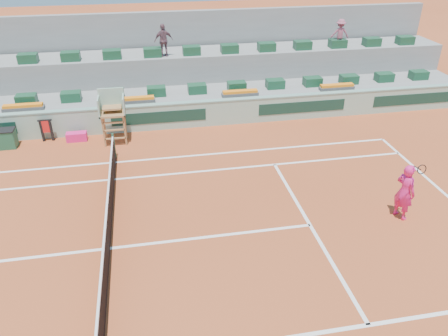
{
  "coord_description": "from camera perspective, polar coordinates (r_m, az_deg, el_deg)",
  "views": [
    {
      "loc": [
        1.55,
        -10.75,
        8.7
      ],
      "look_at": [
        4.0,
        2.5,
        1.0
      ],
      "focal_mm": 35.0,
      "sensor_mm": 36.0,
      "label": 1
    }
  ],
  "objects": [
    {
      "name": "seat_row_lower",
      "position": [
        21.86,
        -14.13,
        9.39
      ],
      "size": [
        32.9,
        0.6,
        0.44
      ],
      "color": "#17452A",
      "rests_on": "seating_tier_lower"
    },
    {
      "name": "stadium_back_wall",
      "position": [
        25.54,
        -14.05,
        14.15
      ],
      "size": [
        36.0,
        0.4,
        4.4
      ],
      "primitive_type": "cube",
      "color": "gray",
      "rests_on": "ground"
    },
    {
      "name": "ground",
      "position": [
        13.92,
        -14.71,
        -10.14
      ],
      "size": [
        90.0,
        90.0,
        0.0
      ],
      "primitive_type": "plane",
      "color": "#9E401E",
      "rests_on": "ground"
    },
    {
      "name": "spectator_right",
      "position": [
        25.37,
        14.9,
        16.63
      ],
      "size": [
        1.05,
        0.71,
        1.5
      ],
      "primitive_type": "imported",
      "rotation": [
        0.0,
        0.0,
        2.97
      ],
      "color": "#984C60",
      "rests_on": "seating_tier_upper"
    },
    {
      "name": "advertising_hoarding",
      "position": [
        20.92,
        -13.92,
        6.17
      ],
      "size": [
        36.0,
        0.34,
        1.26
      ],
      "color": "#92B7A1",
      "rests_on": "ground"
    },
    {
      "name": "court_lines",
      "position": [
        13.91,
        -14.71,
        -10.12
      ],
      "size": [
        23.89,
        11.09,
        0.01
      ],
      "color": "white",
      "rests_on": "ground"
    },
    {
      "name": "towel_rack",
      "position": [
        21.02,
        -22.21,
        4.8
      ],
      "size": [
        0.6,
        0.1,
        1.03
      ],
      "color": "black",
      "rests_on": "ground"
    },
    {
      "name": "seat_row_upper",
      "position": [
        23.26,
        -14.41,
        14.21
      ],
      "size": [
        32.9,
        0.6,
        0.44
      ],
      "color": "#17452A",
      "rests_on": "seating_tier_upper"
    },
    {
      "name": "drink_cooler_a",
      "position": [
        21.19,
        -26.47,
        3.48
      ],
      "size": [
        0.75,
        0.65,
        0.84
      ],
      "color": "#1A4F36",
      "rests_on": "ground"
    },
    {
      "name": "seating_tier_lower",
      "position": [
        22.98,
        -13.81,
        8.24
      ],
      "size": [
        36.0,
        4.0,
        1.2
      ],
      "primitive_type": "cube",
      "color": "gray",
      "rests_on": "ground"
    },
    {
      "name": "seating_tier_upper",
      "position": [
        24.26,
        -13.9,
        11.13
      ],
      "size": [
        36.0,
        2.4,
        2.6
      ],
      "primitive_type": "cube",
      "color": "gray",
      "rests_on": "ground"
    },
    {
      "name": "tennis_net",
      "position": [
        13.59,
        -14.99,
        -8.43
      ],
      "size": [
        0.1,
        11.97,
        1.1
      ],
      "color": "black",
      "rests_on": "ground"
    },
    {
      "name": "player_bag",
      "position": [
        20.74,
        -18.68,
        3.9
      ],
      "size": [
        0.89,
        0.4,
        0.4
      ],
      "primitive_type": "cube",
      "color": "#F11F78",
      "rests_on": "ground"
    },
    {
      "name": "tennis_player",
      "position": [
        15.39,
        22.55,
        -2.86
      ],
      "size": [
        0.68,
        0.98,
        2.28
      ],
      "color": "#F11F78",
      "rests_on": "ground"
    },
    {
      "name": "spectator_mid",
      "position": [
        23.0,
        -7.89,
        16.19
      ],
      "size": [
        1.02,
        0.6,
        1.62
      ],
      "primitive_type": "imported",
      "rotation": [
        0.0,
        0.0,
        3.37
      ],
      "color": "#6B4752",
      "rests_on": "seating_tier_upper"
    },
    {
      "name": "umpire_chair",
      "position": [
        19.66,
        -14.39,
        7.45
      ],
      "size": [
        1.1,
        0.9,
        2.4
      ],
      "color": "#966639",
      "rests_on": "ground"
    },
    {
      "name": "flower_planters",
      "position": [
        21.3,
        -18.21,
        8.0
      ],
      "size": [
        26.8,
        0.36,
        0.28
      ],
      "color": "#505050",
      "rests_on": "seating_tier_lower"
    }
  ]
}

